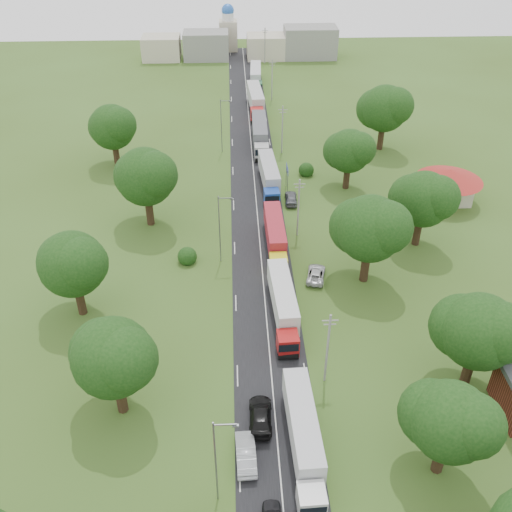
{
  "coord_description": "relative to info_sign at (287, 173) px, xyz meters",
  "views": [
    {
      "loc": [
        -3.46,
        -48.05,
        44.98
      ],
      "look_at": [
        -0.87,
        11.69,
        3.0
      ],
      "focal_mm": 40.0,
      "sensor_mm": 36.0,
      "label": 1
    }
  ],
  "objects": [
    {
      "name": "ground",
      "position": [
        -5.2,
        -35.0,
        -3.0
      ],
      "size": [
        260.0,
        260.0,
        0.0
      ],
      "primitive_type": "plane",
      "color": "#364F1A",
      "rests_on": "ground"
    },
    {
      "name": "road",
      "position": [
        -5.2,
        -15.0,
        -3.0
      ],
      "size": [
        8.0,
        200.0,
        0.04
      ],
      "primitive_type": "cube",
      "color": "black",
      "rests_on": "ground"
    },
    {
      "name": "info_sign",
      "position": [
        0.0,
        0.0,
        0.0
      ],
      "size": [
        0.12,
        3.1,
        4.1
      ],
      "color": "slate",
      "rests_on": "ground"
    },
    {
      "name": "pole_1",
      "position": [
        0.3,
        -42.0,
        1.68
      ],
      "size": [
        1.6,
        0.24,
        9.0
      ],
      "color": "gray",
      "rests_on": "ground"
    },
    {
      "name": "pole_2",
      "position": [
        0.3,
        -14.0,
        1.68
      ],
      "size": [
        1.6,
        0.24,
        9.0
      ],
      "color": "gray",
      "rests_on": "ground"
    },
    {
      "name": "pole_3",
      "position": [
        0.3,
        14.0,
        1.68
      ],
      "size": [
        1.6,
        0.24,
        9.0
      ],
      "color": "gray",
      "rests_on": "ground"
    },
    {
      "name": "pole_4",
      "position": [
        0.3,
        42.0,
        1.68
      ],
      "size": [
        1.6,
        0.24,
        9.0
      ],
      "color": "gray",
      "rests_on": "ground"
    },
    {
      "name": "pole_5",
      "position": [
        0.3,
        70.0,
        1.68
      ],
      "size": [
        1.6,
        0.24,
        9.0
      ],
      "color": "gray",
      "rests_on": "ground"
    },
    {
      "name": "lamp_0",
      "position": [
        -10.55,
        -55.0,
        2.55
      ],
      "size": [
        2.03,
        0.22,
        10.0
      ],
      "color": "slate",
      "rests_on": "ground"
    },
    {
      "name": "lamp_1",
      "position": [
        -10.55,
        -20.0,
        2.55
      ],
      "size": [
        2.03,
        0.22,
        10.0
      ],
      "color": "slate",
      "rests_on": "ground"
    },
    {
      "name": "lamp_2",
      "position": [
        -10.55,
        15.0,
        2.55
      ],
      "size": [
        2.03,
        0.22,
        10.0
      ],
      "color": "slate",
      "rests_on": "ground"
    },
    {
      "name": "tree_2",
      "position": [
        8.79,
        -52.86,
        3.59
      ],
      "size": [
        8.0,
        8.0,
        10.1
      ],
      "color": "#382616",
      "rests_on": "ground"
    },
    {
      "name": "tree_3",
      "position": [
        14.79,
        -42.84,
        4.22
      ],
      "size": [
        8.8,
        8.8,
        11.07
      ],
      "color": "#382616",
      "rests_on": "ground"
    },
    {
      "name": "tree_4",
      "position": [
        7.79,
        -24.83,
        4.85
      ],
      "size": [
        9.6,
        9.6,
        12.05
      ],
      "color": "#382616",
      "rests_on": "ground"
    },
    {
      "name": "tree_5",
      "position": [
        16.79,
        -16.84,
        4.22
      ],
      "size": [
        8.8,
        8.8,
        11.07
      ],
      "color": "#382616",
      "rests_on": "ground"
    },
    {
      "name": "tree_6",
      "position": [
        9.79,
        0.14,
        3.59
      ],
      "size": [
        8.0,
        8.0,
        10.1
      ],
      "color": "#382616",
      "rests_on": "ground"
    },
    {
      "name": "tree_7",
      "position": [
        18.79,
        15.17,
        4.85
      ],
      "size": [
        9.6,
        9.6,
        12.05
      ],
      "color": "#382616",
      "rests_on": "ground"
    },
    {
      "name": "tree_10",
      "position": [
        -20.21,
        -44.84,
        4.22
      ],
      "size": [
        8.8,
        8.8,
        11.07
      ],
      "color": "#382616",
      "rests_on": "ground"
    },
    {
      "name": "tree_11",
      "position": [
        -27.21,
        -29.84,
        4.22
      ],
      "size": [
        8.8,
        8.8,
        11.07
      ],
      "color": "#382616",
      "rests_on": "ground"
    },
    {
      "name": "tree_12",
      "position": [
        -21.21,
        -9.83,
        4.85
      ],
      "size": [
        9.6,
        9.6,
        12.05
      ],
      "color": "#382616",
      "rests_on": "ground"
    },
    {
      "name": "tree_13",
      "position": [
        -29.21,
        10.16,
        4.22
      ],
      "size": [
        8.8,
        8.8,
        11.07
      ],
      "color": "#382616",
      "rests_on": "ground"
    },
    {
      "name": "house_cream",
      "position": [
        24.8,
        -5.0,
        0.64
      ],
      "size": [
        10.08,
        10.08,
        5.8
      ],
      "color": "beige",
      "rests_on": "ground"
    },
    {
      "name": "distant_town",
      "position": [
        -4.52,
        75.0,
        0.49
      ],
      "size": [
        52.0,
        8.0,
        8.0
      ],
      "color": "gray",
      "rests_on": "ground"
    },
    {
      "name": "church",
      "position": [
        -9.2,
        83.0,
        2.39
      ],
      "size": [
        5.0,
        5.0,
        12.3
      ],
      "color": "beige",
      "rests_on": "ground"
    },
    {
      "name": "truck_0",
      "position": [
        -2.93,
        -50.46,
        -0.95
      ],
      "size": [
        2.79,
        14.0,
        3.87
      ],
      "color": "silver",
      "rests_on": "ground"
    },
    {
      "name": "truck_1",
      "position": [
        -3.23,
        -31.86,
        -0.95
      ],
      "size": [
        3.0,
        13.98,
        3.86
      ],
      "color": "maroon",
      "rests_on": "ground"
    },
    {
      "name": "truck_2",
      "position": [
        -3.13,
        -17.12,
        -0.99
      ],
      "size": [
        2.52,
        13.71,
        3.8
      ],
      "color": "yellow",
      "rests_on": "ground"
    },
    {
      "name": "truck_3",
      "position": [
        -2.84,
        0.64,
        -0.93
      ],
      "size": [
        3.09,
        14.16,
        3.91
      ],
      "color": "#1A3F9C",
      "rests_on": "ground"
    },
    {
      "name": "truck_4",
      "position": [
        -3.57,
        17.71,
        -0.75
      ],
      "size": [
        2.82,
        15.31,
        4.24
      ],
      "color": "#B4B4B4",
      "rests_on": "ground"
    },
    {
      "name": "truck_5",
      "position": [
        -3.58,
        35.62,
        -0.71
      ],
      "size": [
        3.38,
        15.61,
        4.31
      ],
      "color": "#B41C1B",
      "rests_on": "ground"
    },
    {
      "name": "truck_6",
      "position": [
        -2.83,
        52.51,
        -0.91
      ],
      "size": [
        2.96,
        14.27,
        3.94
      ],
      "color": "#215833",
      "rests_on": "ground"
    },
    {
      "name": "car_lane_mid",
      "position": [
        -8.2,
        -51.2,
        -2.17
      ],
      "size": [
        1.95,
        5.09,
        1.66
      ],
      "primitive_type": "imported",
      "rotation": [
        0.0,
        0.0,
        3.18
      ],
      "color": "#ACB0B5",
      "rests_on": "ground"
    },
    {
      "name": "car_lane_rear",
      "position": [
        -6.67,
        -47.0,
        -2.21
      ],
      "size": [
        2.42,
        5.53,
        1.58
      ],
      "primitive_type": "imported",
      "rotation": [
        0.0,
        0.0,
        3.1
      ],
      "color": "black",
      "rests_on": "ground"
    },
    {
      "name": "car_verge_near",
      "position": [
        1.66,
        -24.4,
        -2.34
      ],
      "size": [
        3.19,
        5.14,
        1.33
      ],
      "primitive_type": "imported",
      "rotation": [
        0.0,
        0.0,
        2.92
      ],
      "color": "#B7B7B7",
      "rests_on": "ground"
    },
    {
      "name": "car_verge_far",
      "position": [
        0.3,
        -4.45,
        -2.21
      ],
      "size": [
        2.09,
        4.73,
        1.58
      ],
      "primitive_type": "imported",
      "rotation": [
        0.0,
        0.0,
        3.09
      ],
      "color": "#54565C",
      "rests_on": "ground"
    }
  ]
}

